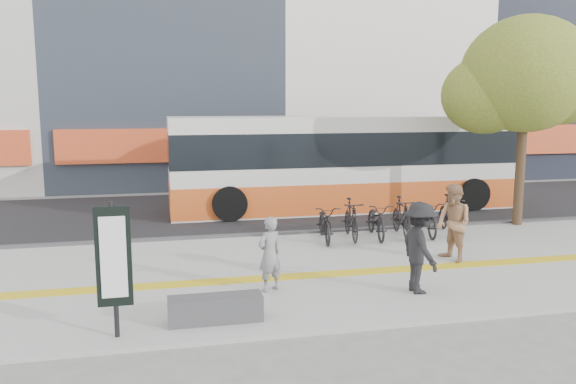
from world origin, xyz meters
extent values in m
plane|color=slate|center=(0.00, 0.00, 0.00)|extent=(120.00, 120.00, 0.00)
cube|color=gray|center=(0.00, 1.50, 0.04)|extent=(40.00, 7.00, 0.08)
cube|color=gold|center=(0.00, 1.00, 0.09)|extent=(40.00, 0.45, 0.01)
cube|color=black|center=(0.00, 9.00, 0.03)|extent=(40.00, 8.00, 0.06)
cube|color=#333335|center=(0.00, 5.00, 0.07)|extent=(40.00, 0.25, 0.14)
cube|color=#D84B24|center=(2.00, 14.05, 2.00)|extent=(19.00, 0.50, 1.40)
cube|color=#333335|center=(-2.60, -1.20, 0.30)|extent=(1.60, 0.45, 0.45)
cylinder|color=black|center=(-4.20, -1.50, 1.18)|extent=(0.08, 0.08, 2.20)
cube|color=black|center=(-4.20, -1.50, 1.40)|extent=(0.55, 0.08, 1.60)
cube|color=white|center=(-4.20, -1.55, 1.40)|extent=(0.40, 0.02, 1.30)
cylinder|color=#372819|center=(7.20, 4.70, 1.68)|extent=(0.28, 0.28, 3.20)
ellipsoid|color=#446321|center=(7.20, 4.70, 4.60)|extent=(3.80, 3.80, 3.42)
ellipsoid|color=#446321|center=(6.20, 5.20, 4.00)|extent=(2.60, 2.60, 2.34)
ellipsoid|color=#446321|center=(8.10, 4.30, 4.20)|extent=(2.40, 2.40, 2.16)
ellipsoid|color=#446321|center=(7.50, 5.50, 5.40)|extent=(2.20, 2.20, 1.98)
cube|color=silver|center=(2.93, 8.50, 1.68)|extent=(12.15, 2.53, 3.24)
cube|color=#C54F1B|center=(2.93, 8.50, 0.62)|extent=(12.17, 2.55, 1.01)
cube|color=black|center=(2.93, 8.50, 2.24)|extent=(12.17, 2.55, 1.11)
cylinder|color=black|center=(-1.32, 7.23, 0.62)|extent=(1.11, 0.35, 1.11)
cylinder|color=black|center=(-1.32, 9.77, 0.62)|extent=(1.11, 0.35, 1.11)
cylinder|color=black|center=(7.18, 7.23, 0.62)|extent=(1.11, 0.35, 1.11)
cylinder|color=black|center=(7.18, 9.77, 0.62)|extent=(1.11, 0.35, 1.11)
imported|color=black|center=(0.87, 4.00, 0.57)|extent=(0.93, 1.96, 0.99)
imported|color=black|center=(1.61, 4.00, 0.63)|extent=(0.78, 1.88, 1.10)
imported|color=black|center=(2.35, 4.00, 0.57)|extent=(0.93, 1.96, 0.99)
imported|color=black|center=(3.09, 4.00, 0.63)|extent=(0.78, 1.88, 1.10)
imported|color=black|center=(3.83, 4.00, 0.57)|extent=(0.93, 1.96, 0.99)
imported|color=black|center=(4.56, 4.00, 0.63)|extent=(0.78, 1.88, 1.10)
imported|color=black|center=(-1.39, 0.20, 0.83)|extent=(0.65, 0.57, 1.50)
imported|color=#9E7251|center=(3.23, 1.38, 1.00)|extent=(0.86, 1.01, 1.83)
imported|color=black|center=(1.47, -0.53, 0.98)|extent=(0.69, 1.18, 1.80)
camera|label=1|loc=(-3.47, -10.66, 3.80)|focal=36.03mm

